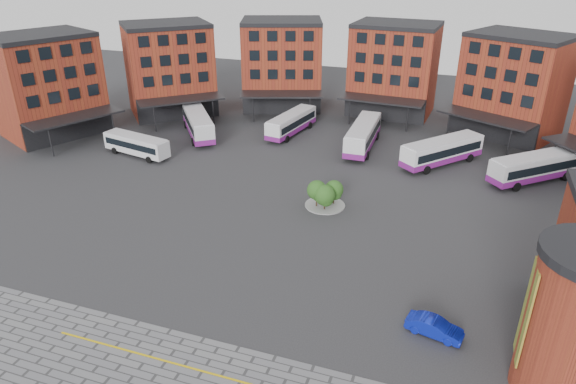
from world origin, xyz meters
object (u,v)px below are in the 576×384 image
(bus_b, at_px, (198,123))
(blue_car, at_px, (434,327))
(bus_f, at_px, (535,167))
(bus_d, at_px, (363,135))
(bus_c, at_px, (291,123))
(tree_island, at_px, (325,194))
(bus_e, at_px, (442,151))
(bus_a, at_px, (136,144))

(bus_b, height_order, blue_car, bus_b)
(bus_f, relative_size, blue_car, 2.63)
(bus_b, distance_m, bus_d, 24.25)
(bus_c, height_order, bus_d, bus_d)
(tree_island, height_order, bus_e, bus_e)
(tree_island, bearing_deg, bus_d, 89.44)
(bus_b, height_order, bus_d, bus_d)
(blue_car, bearing_deg, bus_e, 15.15)
(bus_d, height_order, blue_car, bus_d)
(bus_a, bearing_deg, bus_b, -10.60)
(bus_b, relative_size, bus_d, 0.93)
(bus_a, relative_size, bus_b, 0.87)
(bus_a, height_order, bus_e, bus_e)
(bus_f, bearing_deg, bus_c, -142.85)
(bus_e, bearing_deg, bus_d, -152.98)
(bus_a, xyz_separation_m, bus_d, (28.10, 12.73, 0.25))
(tree_island, xyz_separation_m, bus_e, (11.00, 16.56, 0.17))
(bus_b, relative_size, bus_f, 1.08)
(blue_car, bearing_deg, bus_b, 60.05)
(bus_d, relative_size, bus_f, 1.16)
(bus_e, height_order, bus_f, bus_e)
(bus_b, xyz_separation_m, bus_d, (24.07, 2.90, 0.01))
(bus_f, bearing_deg, blue_car, -57.31)
(bus_b, xyz_separation_m, bus_f, (45.73, -1.41, -0.07))
(bus_b, distance_m, bus_c, 13.82)
(bus_d, bearing_deg, bus_a, -156.30)
(bus_d, height_order, bus_f, bus_d)
(bus_e, relative_size, bus_f, 1.01)
(bus_a, relative_size, bus_e, 0.92)
(tree_island, distance_m, bus_c, 24.07)
(bus_c, xyz_separation_m, bus_d, (11.27, -2.31, 0.21))
(bus_b, xyz_separation_m, bus_e, (34.89, 0.40, -0.06))
(bus_f, bearing_deg, bus_d, -142.73)
(bus_c, relative_size, blue_car, 2.77)
(bus_b, height_order, bus_e, bus_b)
(bus_d, distance_m, bus_e, 11.10)
(bus_c, relative_size, bus_e, 1.04)
(tree_island, distance_m, bus_a, 28.62)
(bus_b, xyz_separation_m, bus_c, (12.80, 5.21, -0.20))
(bus_b, relative_size, bus_c, 1.02)
(bus_a, xyz_separation_m, bus_b, (4.03, 9.84, 0.24))
(tree_island, distance_m, bus_f, 26.36)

